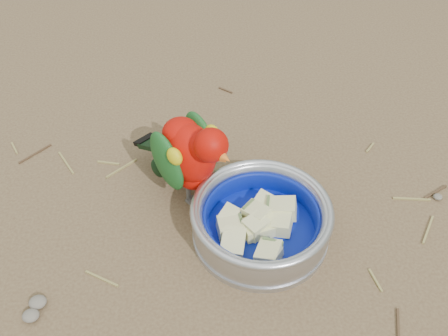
{
  "coord_description": "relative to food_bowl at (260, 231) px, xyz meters",
  "views": [
    {
      "loc": [
        -0.05,
        -0.39,
        0.59
      ],
      "look_at": [
        -0.01,
        0.14,
        0.08
      ],
      "focal_mm": 40.0,
      "sensor_mm": 36.0,
      "label": 1
    }
  ],
  "objects": [
    {
      "name": "ground",
      "position": [
        -0.04,
        -0.07,
        -0.01
      ],
      "size": [
        60.0,
        60.0,
        0.0
      ],
      "primitive_type": "plane",
      "color": "brown"
    },
    {
      "name": "food_bowl",
      "position": [
        0.0,
        0.0,
        0.0
      ],
      "size": [
        0.2,
        0.2,
        0.02
      ],
      "primitive_type": "cylinder",
      "color": "#B2B2BA",
      "rests_on": "ground"
    },
    {
      "name": "bowl_wall",
      "position": [
        0.0,
        0.0,
        0.03
      ],
      "size": [
        0.2,
        0.2,
        0.04
      ],
      "primitive_type": null,
      "color": "#B2B2BA",
      "rests_on": "food_bowl"
    },
    {
      "name": "fruit_wedges",
      "position": [
        0.0,
        0.0,
        0.02
      ],
      "size": [
        0.12,
        0.12,
        0.03
      ],
      "primitive_type": null,
      "color": "beige",
      "rests_on": "food_bowl"
    },
    {
      "name": "lory_parrot",
      "position": [
        -0.1,
        0.09,
        0.07
      ],
      "size": [
        0.19,
        0.21,
        0.15
      ],
      "primitive_type": null,
      "rotation": [
        0.0,
        0.0,
        -2.45
      ],
      "color": "#B20B03",
      "rests_on": "ground"
    },
    {
      "name": "ground_debris",
      "position": [
        -0.03,
        -0.02,
        -0.01
      ],
      "size": [
        0.9,
        0.8,
        0.01
      ],
      "primitive_type": null,
      "color": "olive",
      "rests_on": "ground"
    }
  ]
}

